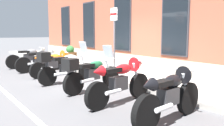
{
  "coord_description": "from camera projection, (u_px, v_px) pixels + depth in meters",
  "views": [
    {
      "loc": [
        7.24,
        -4.63,
        1.7
      ],
      "look_at": [
        0.5,
        0.26,
        0.62
      ],
      "focal_mm": 38.39,
      "sensor_mm": 36.0,
      "label": 1
    }
  ],
  "objects": [
    {
      "name": "motorcycle_orange_sport",
      "position": [
        55.0,
        62.0,
        9.27
      ],
      "size": [
        0.69,
        1.95,
        0.99
      ],
      "color": "black",
      "rests_on": "ground_plane"
    },
    {
      "name": "motorcycle_silver_touring",
      "position": [
        65.0,
        66.0,
        7.95
      ],
      "size": [
        0.63,
        2.13,
        1.38
      ],
      "color": "black",
      "rests_on": "ground_plane"
    },
    {
      "name": "sidewalk",
      "position": [
        123.0,
        74.0,
        9.4
      ],
      "size": [
        27.24,
        2.33,
        0.14
      ],
      "primitive_type": "cube",
      "color": "gray",
      "rests_on": "ground_plane"
    },
    {
      "name": "motorcycle_black_sport",
      "position": [
        172.0,
        93.0,
        4.53
      ],
      "size": [
        0.62,
        2.04,
        1.03
      ],
      "color": "black",
      "rests_on": "ground_plane"
    },
    {
      "name": "ground_plane",
      "position": [
        98.0,
        79.0,
        8.73
      ],
      "size": [
        140.0,
        140.0,
        0.0
      ],
      "primitive_type": "plane",
      "color": "#4C4C4F"
    },
    {
      "name": "motorcycle_grey_naked",
      "position": [
        30.0,
        58.0,
        11.49
      ],
      "size": [
        0.62,
        2.22,
        0.96
      ],
      "color": "black",
      "rests_on": "ground_plane"
    },
    {
      "name": "motorcycle_black_naked",
      "position": [
        40.0,
        60.0,
        10.33
      ],
      "size": [
        0.62,
        2.13,
        0.96
      ],
      "color": "black",
      "rests_on": "ground_plane"
    },
    {
      "name": "motorcycle_green_touring",
      "position": [
        91.0,
        73.0,
        6.86
      ],
      "size": [
        0.81,
        2.1,
        1.3
      ],
      "color": "black",
      "rests_on": "ground_plane"
    },
    {
      "name": "lane_stripe",
      "position": [
        4.0,
        92.0,
        6.86
      ],
      "size": [
        27.24,
        0.12,
        0.01
      ],
      "primitive_type": "cube",
      "color": "silver",
      "rests_on": "ground_plane"
    },
    {
      "name": "motorcycle_red_sport",
      "position": [
        122.0,
        79.0,
        5.73
      ],
      "size": [
        0.65,
        2.09,
        1.08
      ],
      "color": "black",
      "rests_on": "ground_plane"
    },
    {
      "name": "parking_sign",
      "position": [
        114.0,
        32.0,
        8.51
      ],
      "size": [
        0.36,
        0.07,
        2.44
      ],
      "color": "#4C4C51",
      "rests_on": "sidewalk"
    },
    {
      "name": "barrel_planter",
      "position": [
        70.0,
        56.0,
        11.96
      ],
      "size": [
        0.68,
        0.68,
        0.9
      ],
      "color": "brown",
      "rests_on": "sidewalk"
    }
  ]
}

